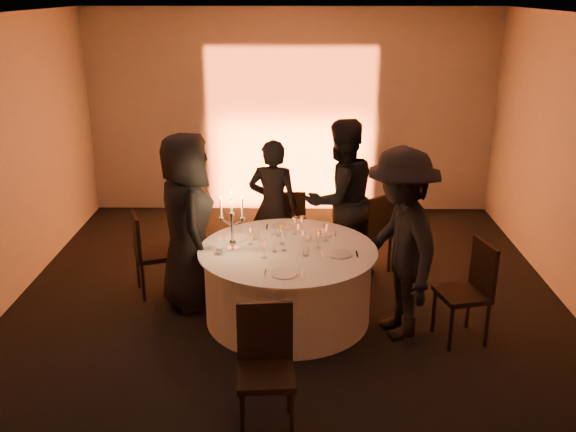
{
  "coord_description": "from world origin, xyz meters",
  "views": [
    {
      "loc": [
        0.09,
        -5.94,
        3.24
      ],
      "look_at": [
        0.0,
        0.2,
        1.05
      ],
      "focal_mm": 40.0,
      "sensor_mm": 36.0,
      "label": 1
    }
  ],
  "objects_px": {
    "guest_left": "(187,221)",
    "guest_back_left": "(273,206)",
    "chair_left": "(147,249)",
    "chair_back_right": "(373,229)",
    "banquet_table": "(288,284)",
    "candelabra": "(232,229)",
    "guest_right": "(400,244)",
    "guest_back_right": "(341,200)",
    "chair_right": "(471,286)",
    "coffee_cup": "(219,251)",
    "chair_back_left": "(291,218)",
    "chair_front": "(266,360)"
  },
  "relations": [
    {
      "from": "guest_right",
      "to": "chair_back_right",
      "type": "bearing_deg",
      "value": 168.82
    },
    {
      "from": "chair_back_right",
      "to": "guest_right",
      "type": "distance_m",
      "value": 1.46
    },
    {
      "from": "coffee_cup",
      "to": "chair_right",
      "type": "bearing_deg",
      "value": -6.17
    },
    {
      "from": "chair_back_left",
      "to": "guest_left",
      "type": "height_order",
      "value": "guest_left"
    },
    {
      "from": "chair_left",
      "to": "chair_back_left",
      "type": "relative_size",
      "value": 1.12
    },
    {
      "from": "chair_back_left",
      "to": "chair_front",
      "type": "height_order",
      "value": "chair_front"
    },
    {
      "from": "chair_right",
      "to": "candelabra",
      "type": "relative_size",
      "value": 1.6
    },
    {
      "from": "guest_back_left",
      "to": "guest_back_right",
      "type": "bearing_deg",
      "value": 177.14
    },
    {
      "from": "chair_back_left",
      "to": "guest_back_left",
      "type": "relative_size",
      "value": 0.52
    },
    {
      "from": "guest_right",
      "to": "candelabra",
      "type": "xyz_separation_m",
      "value": [
        -1.62,
        0.27,
        0.05
      ]
    },
    {
      "from": "guest_back_right",
      "to": "candelabra",
      "type": "xyz_separation_m",
      "value": [
        -1.14,
        -1.07,
        0.04
      ]
    },
    {
      "from": "chair_left",
      "to": "guest_left",
      "type": "height_order",
      "value": "guest_left"
    },
    {
      "from": "guest_right",
      "to": "guest_back_left",
      "type": "bearing_deg",
      "value": -154.3
    },
    {
      "from": "chair_front",
      "to": "guest_back_left",
      "type": "relative_size",
      "value": 0.61
    },
    {
      "from": "banquet_table",
      "to": "candelabra",
      "type": "bearing_deg",
      "value": -179.22
    },
    {
      "from": "banquet_table",
      "to": "guest_back_right",
      "type": "relative_size",
      "value": 0.96
    },
    {
      "from": "banquet_table",
      "to": "chair_right",
      "type": "xyz_separation_m",
      "value": [
        1.75,
        -0.39,
        0.18
      ]
    },
    {
      "from": "banquet_table",
      "to": "guest_left",
      "type": "bearing_deg",
      "value": 162.6
    },
    {
      "from": "guest_back_right",
      "to": "chair_right",
      "type": "bearing_deg",
      "value": 99.62
    },
    {
      "from": "chair_left",
      "to": "chair_right",
      "type": "relative_size",
      "value": 0.96
    },
    {
      "from": "banquet_table",
      "to": "guest_right",
      "type": "xyz_separation_m",
      "value": [
        1.07,
        -0.28,
        0.56
      ]
    },
    {
      "from": "chair_left",
      "to": "chair_back_right",
      "type": "relative_size",
      "value": 0.95
    },
    {
      "from": "chair_right",
      "to": "chair_left",
      "type": "bearing_deg",
      "value": -119.4
    },
    {
      "from": "candelabra",
      "to": "chair_back_left",
      "type": "bearing_deg",
      "value": 72.24
    },
    {
      "from": "chair_back_left",
      "to": "chair_right",
      "type": "height_order",
      "value": "chair_right"
    },
    {
      "from": "coffee_cup",
      "to": "candelabra",
      "type": "relative_size",
      "value": 0.18
    },
    {
      "from": "chair_left",
      "to": "chair_back_right",
      "type": "height_order",
      "value": "chair_back_right"
    },
    {
      "from": "guest_left",
      "to": "guest_back_right",
      "type": "height_order",
      "value": "guest_back_right"
    },
    {
      "from": "chair_front",
      "to": "guest_back_right",
      "type": "relative_size",
      "value": 0.53
    },
    {
      "from": "banquet_table",
      "to": "chair_front",
      "type": "relative_size",
      "value": 1.82
    },
    {
      "from": "chair_front",
      "to": "guest_left",
      "type": "bearing_deg",
      "value": 109.71
    },
    {
      "from": "chair_back_right",
      "to": "coffee_cup",
      "type": "xyz_separation_m",
      "value": [
        -1.66,
        -1.25,
        0.24
      ]
    },
    {
      "from": "chair_back_right",
      "to": "chair_right",
      "type": "relative_size",
      "value": 1.0
    },
    {
      "from": "chair_back_right",
      "to": "coffee_cup",
      "type": "bearing_deg",
      "value": -1.35
    },
    {
      "from": "guest_back_right",
      "to": "coffee_cup",
      "type": "relative_size",
      "value": 17.13
    },
    {
      "from": "guest_back_right",
      "to": "candelabra",
      "type": "height_order",
      "value": "guest_back_right"
    },
    {
      "from": "chair_back_left",
      "to": "guest_right",
      "type": "relative_size",
      "value": 0.45
    },
    {
      "from": "guest_right",
      "to": "candelabra",
      "type": "distance_m",
      "value": 1.65
    },
    {
      "from": "banquet_table",
      "to": "chair_front",
      "type": "distance_m",
      "value": 1.72
    },
    {
      "from": "chair_front",
      "to": "guest_left",
      "type": "relative_size",
      "value": 0.53
    },
    {
      "from": "chair_back_left",
      "to": "candelabra",
      "type": "height_order",
      "value": "candelabra"
    },
    {
      "from": "chair_back_left",
      "to": "guest_back_right",
      "type": "relative_size",
      "value": 0.45
    },
    {
      "from": "guest_left",
      "to": "guest_back_left",
      "type": "xyz_separation_m",
      "value": [
        0.87,
        0.89,
        -0.13
      ]
    },
    {
      "from": "coffee_cup",
      "to": "chair_left",
      "type": "bearing_deg",
      "value": 142.59
    },
    {
      "from": "chair_back_left",
      "to": "candelabra",
      "type": "xyz_separation_m",
      "value": [
        -0.57,
        -1.76,
        0.52
      ]
    },
    {
      "from": "banquet_table",
      "to": "chair_back_left",
      "type": "distance_m",
      "value": 1.76
    },
    {
      "from": "banquet_table",
      "to": "chair_back_right",
      "type": "height_order",
      "value": "chair_back_right"
    },
    {
      "from": "coffee_cup",
      "to": "candelabra",
      "type": "height_order",
      "value": "candelabra"
    },
    {
      "from": "guest_back_left",
      "to": "guest_back_right",
      "type": "relative_size",
      "value": 0.86
    },
    {
      "from": "banquet_table",
      "to": "guest_back_left",
      "type": "height_order",
      "value": "guest_back_left"
    }
  ]
}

